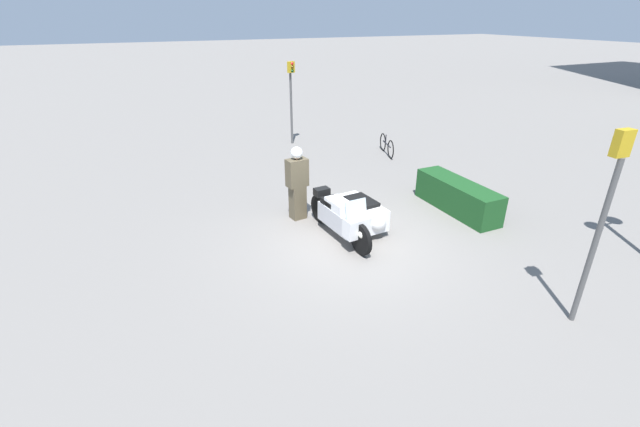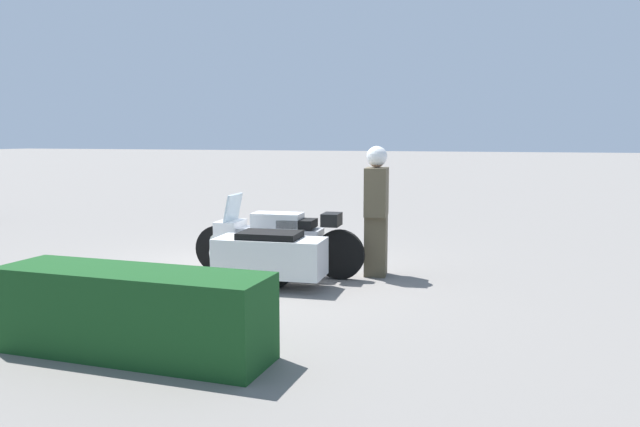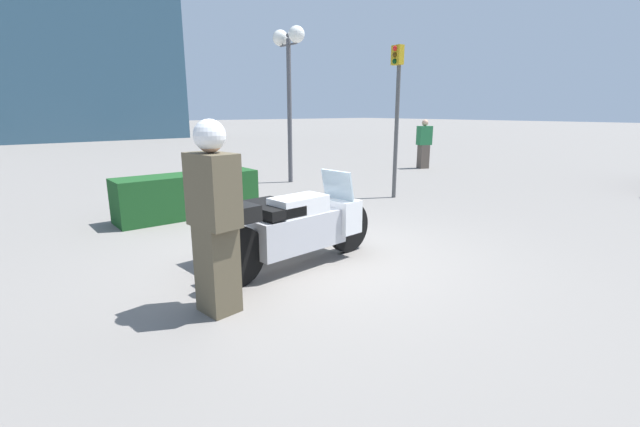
{
  "view_description": "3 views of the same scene",
  "coord_description": "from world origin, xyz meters",
  "px_view_note": "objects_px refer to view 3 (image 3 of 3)",
  "views": [
    {
      "loc": [
        7.35,
        -4.19,
        4.76
      ],
      "look_at": [
        -0.6,
        -0.54,
        0.64
      ],
      "focal_mm": 24.0,
      "sensor_mm": 36.0,
      "label": 1
    },
    {
      "loc": [
        -3.91,
        8.1,
        2.0
      ],
      "look_at": [
        -1.22,
        0.09,
        0.96
      ],
      "focal_mm": 35.0,
      "sensor_mm": 36.0,
      "label": 2
    },
    {
      "loc": [
        -3.53,
        -4.27,
        1.94
      ],
      "look_at": [
        -0.14,
        -0.07,
        0.64
      ],
      "focal_mm": 24.0,
      "sensor_mm": 36.0,
      "label": 3
    }
  ],
  "objects_px": {
    "twin_lamp_post": "(289,57)",
    "pedestrian_bystander": "(424,144)",
    "officer_rider": "(214,214)",
    "hedge_bush_curbside": "(188,195)",
    "police_motorcycle": "(282,225)",
    "traffic_light_near": "(397,100)"
  },
  "relations": [
    {
      "from": "officer_rider",
      "to": "hedge_bush_curbside",
      "type": "relative_size",
      "value": 0.72
    },
    {
      "from": "officer_rider",
      "to": "twin_lamp_post",
      "type": "bearing_deg",
      "value": -137.76
    },
    {
      "from": "police_motorcycle",
      "to": "hedge_bush_curbside",
      "type": "relative_size",
      "value": 0.97
    },
    {
      "from": "hedge_bush_curbside",
      "to": "pedestrian_bystander",
      "type": "bearing_deg",
      "value": 9.92
    },
    {
      "from": "hedge_bush_curbside",
      "to": "twin_lamp_post",
      "type": "distance_m",
      "value": 5.16
    },
    {
      "from": "twin_lamp_post",
      "to": "pedestrian_bystander",
      "type": "xyz_separation_m",
      "value": [
        5.23,
        -0.47,
        -2.46
      ]
    },
    {
      "from": "police_motorcycle",
      "to": "twin_lamp_post",
      "type": "height_order",
      "value": "twin_lamp_post"
    },
    {
      "from": "police_motorcycle",
      "to": "twin_lamp_post",
      "type": "xyz_separation_m",
      "value": [
        3.75,
        5.15,
        2.81
      ]
    },
    {
      "from": "pedestrian_bystander",
      "to": "police_motorcycle",
      "type": "bearing_deg",
      "value": 137.14
    },
    {
      "from": "twin_lamp_post",
      "to": "pedestrian_bystander",
      "type": "distance_m",
      "value": 5.8
    },
    {
      "from": "officer_rider",
      "to": "pedestrian_bystander",
      "type": "xyz_separation_m",
      "value": [
        10.31,
        5.54,
        -0.16
      ]
    },
    {
      "from": "police_motorcycle",
      "to": "twin_lamp_post",
      "type": "relative_size",
      "value": 0.63
    },
    {
      "from": "officer_rider",
      "to": "twin_lamp_post",
      "type": "xyz_separation_m",
      "value": [
        5.08,
        6.02,
        2.3
      ]
    },
    {
      "from": "hedge_bush_curbside",
      "to": "traffic_light_near",
      "type": "xyz_separation_m",
      "value": [
        4.32,
        -1.22,
        1.77
      ]
    },
    {
      "from": "police_motorcycle",
      "to": "officer_rider",
      "type": "distance_m",
      "value": 1.67
    },
    {
      "from": "traffic_light_near",
      "to": "pedestrian_bystander",
      "type": "xyz_separation_m",
      "value": [
        4.66,
        2.79,
        -1.34
      ]
    },
    {
      "from": "officer_rider",
      "to": "hedge_bush_curbside",
      "type": "height_order",
      "value": "officer_rider"
    },
    {
      "from": "hedge_bush_curbside",
      "to": "twin_lamp_post",
      "type": "height_order",
      "value": "twin_lamp_post"
    },
    {
      "from": "officer_rider",
      "to": "twin_lamp_post",
      "type": "distance_m",
      "value": 8.2
    },
    {
      "from": "hedge_bush_curbside",
      "to": "traffic_light_near",
      "type": "bearing_deg",
      "value": -15.72
    },
    {
      "from": "police_motorcycle",
      "to": "pedestrian_bystander",
      "type": "height_order",
      "value": "pedestrian_bystander"
    },
    {
      "from": "traffic_light_near",
      "to": "officer_rider",
      "type": "bearing_deg",
      "value": 31.88
    }
  ]
}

